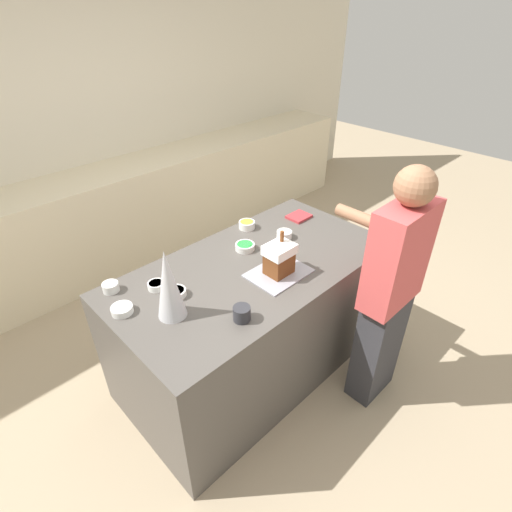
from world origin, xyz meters
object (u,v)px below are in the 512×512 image
at_px(candy_bowl_near_tray_right, 111,287).
at_px(candy_bowl_near_tray_left, 284,234).
at_px(decorative_tree, 168,284).
at_px(cookbook, 299,217).
at_px(gingerbread_house, 279,258).
at_px(candy_bowl_center_rear, 247,224).
at_px(candy_bowl_far_right, 176,292).
at_px(mug, 242,313).
at_px(baking_tray, 279,273).
at_px(candy_bowl_far_left, 245,246).
at_px(candy_bowl_behind_tray, 156,285).
at_px(person, 389,293).
at_px(candy_bowl_beside_tree, 122,309).

relative_size(candy_bowl_near_tray_right, candy_bowl_near_tray_left, 0.88).
bearing_deg(decorative_tree, cookbook, 10.64).
xyz_separation_m(gingerbread_house, candy_bowl_center_rear, (0.25, 0.54, -0.08)).
bearing_deg(cookbook, gingerbread_house, -148.86).
bearing_deg(cookbook, candy_bowl_far_right, -173.99).
distance_m(cookbook, mug, 1.20).
bearing_deg(baking_tray, candy_bowl_far_right, 155.49).
bearing_deg(mug, baking_tray, 18.33).
distance_m(decorative_tree, candy_bowl_near_tray_left, 1.03).
bearing_deg(candy_bowl_near_tray_left, candy_bowl_far_left, 164.92).
xyz_separation_m(candy_bowl_near_tray_right, candy_bowl_behind_tray, (0.20, -0.16, -0.01)).
xyz_separation_m(candy_bowl_near_tray_right, candy_bowl_center_rear, (1.06, -0.01, 0.00)).
bearing_deg(candy_bowl_far_left, candy_bowl_near_tray_left, -15.08).
distance_m(candy_bowl_center_rear, person, 1.10).
bearing_deg(candy_bowl_far_right, baking_tray, -24.51).
bearing_deg(candy_bowl_near_tray_right, decorative_tree, -71.78).
xyz_separation_m(baking_tray, mug, (-0.44, -0.14, 0.04)).
height_order(candy_bowl_near_tray_left, cookbook, candy_bowl_near_tray_left).
xyz_separation_m(decorative_tree, candy_bowl_far_right, (0.11, 0.12, -0.18)).
xyz_separation_m(decorative_tree, cookbook, (1.31, 0.25, -0.19)).
height_order(candy_bowl_near_tray_left, candy_bowl_behind_tray, candy_bowl_near_tray_left).
bearing_deg(candy_bowl_near_tray_right, person, -42.70).
xyz_separation_m(candy_bowl_beside_tree, candy_bowl_far_right, (0.29, -0.08, 0.00)).
height_order(baking_tray, candy_bowl_beside_tree, candy_bowl_beside_tree).
bearing_deg(candy_bowl_center_rear, decorative_tree, -156.19).
bearing_deg(gingerbread_house, baking_tray, -152.41).
bearing_deg(candy_bowl_far_left, gingerbread_house, -96.51).
height_order(gingerbread_house, candy_bowl_near_tray_right, gingerbread_house).
relative_size(candy_bowl_behind_tray, person, 0.06).
height_order(candy_bowl_center_rear, cookbook, candy_bowl_center_rear).
height_order(candy_bowl_far_right, mug, mug).
height_order(candy_bowl_beside_tree, candy_bowl_far_right, same).
bearing_deg(candy_bowl_near_tray_left, candy_bowl_near_tray_right, 165.75).
distance_m(candy_bowl_near_tray_left, candy_bowl_far_left, 0.31).
xyz_separation_m(gingerbread_house, decorative_tree, (-0.67, 0.14, 0.09)).
xyz_separation_m(candy_bowl_center_rear, cookbook, (0.39, -0.16, -0.02)).
bearing_deg(candy_bowl_center_rear, candy_bowl_near_tray_right, 179.47).
height_order(cookbook, mug, mug).
bearing_deg(candy_bowl_center_rear, candy_bowl_behind_tray, -170.07).
bearing_deg(baking_tray, gingerbread_house, 27.59).
xyz_separation_m(gingerbread_house, candy_bowl_behind_tray, (-0.61, 0.39, -0.09)).
relative_size(gingerbread_house, candy_bowl_center_rear, 2.24).
relative_size(decorative_tree, candy_bowl_near_tray_right, 4.35).
relative_size(candy_bowl_far_right, cookbook, 0.68).
bearing_deg(person, candy_bowl_beside_tree, 144.45).
bearing_deg(candy_bowl_near_tray_right, baking_tray, -34.38).
height_order(candy_bowl_far_right, candy_bowl_behind_tray, same).
height_order(candy_bowl_near_tray_right, candy_bowl_center_rear, same).
relative_size(baking_tray, candy_bowl_center_rear, 3.14).
bearing_deg(decorative_tree, candy_bowl_far_left, 15.99).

